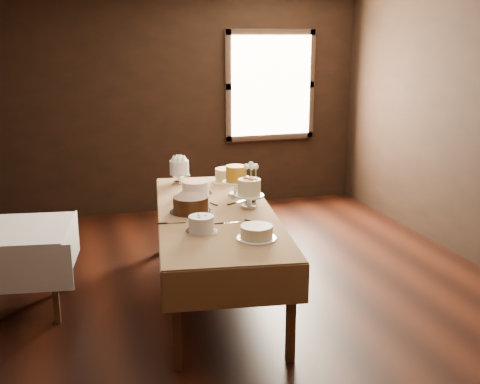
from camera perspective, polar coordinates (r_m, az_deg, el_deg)
The scene contains 20 objects.
floor at distance 5.14m, azimuth 0.69°, elevation -10.85°, with size 5.00×6.00×0.01m, color black.
wall_back at distance 7.57m, azimuth -6.48°, elevation 8.60°, with size 5.00×0.02×2.80m, color black.
window at distance 7.85m, azimuth 3.07°, elevation 10.37°, with size 1.10×0.05×1.30m, color #FFEABF.
display_table at distance 5.05m, azimuth -2.38°, elevation -2.50°, with size 1.37×2.64×0.78m.
side_table at distance 5.17m, azimuth -21.01°, elevation -4.20°, with size 0.98×0.98×0.71m.
cake_meringue at distance 5.97m, azimuth -5.97°, elevation 1.91°, with size 0.23×0.23×0.25m.
cake_speckled at distance 6.01m, azimuth -1.34°, elevation 1.63°, with size 0.31×0.31×0.14m.
cake_lattice at distance 5.55m, azimuth -4.39°, elevation 0.33°, with size 0.32×0.32×0.12m.
cake_caramel at distance 5.50m, azimuth -0.40°, elevation 0.99°, with size 0.26×0.26×0.29m.
cake_chocolate at distance 4.98m, azimuth -4.84°, elevation -1.29°, with size 0.41×0.41×0.14m.
cake_flowers at distance 5.11m, azimuth 0.92°, elevation -0.25°, with size 0.26×0.26×0.27m.
cake_swirl at distance 4.49m, azimuth -3.80°, elevation -3.21°, with size 0.25×0.25×0.13m.
cake_cream at distance 4.33m, azimuth 1.64°, elevation -4.03°, with size 0.33×0.33×0.10m.
cake_server_a at distance 4.71m, azimuth -0.72°, elevation -2.99°, with size 0.24×0.03×0.01m, color silver.
cake_server_b at distance 4.68m, azimuth 2.14°, elevation -3.13°, with size 0.24×0.03×0.01m, color silver.
cake_server_c at distance 5.31m, azimuth -3.25°, elevation -0.93°, with size 0.24×0.03×0.01m, color silver.
cake_server_d at distance 5.30m, azimuth 0.05°, elevation -0.91°, with size 0.24×0.03×0.01m, color silver.
cake_server_e at distance 4.72m, azimuth -6.24°, elevation -3.05°, with size 0.24×0.03×0.01m, color silver.
flower_vase at distance 5.29m, azimuth 1.08°, elevation -0.16°, with size 0.14×0.14×0.15m, color #2D2823.
flower_bouquet at distance 5.25m, azimuth 1.09°, elevation 1.88°, with size 0.14×0.14×0.20m, color white, non-canonical shape.
Camera 1 is at (-1.45, -4.38, 2.25)m, focal length 43.50 mm.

